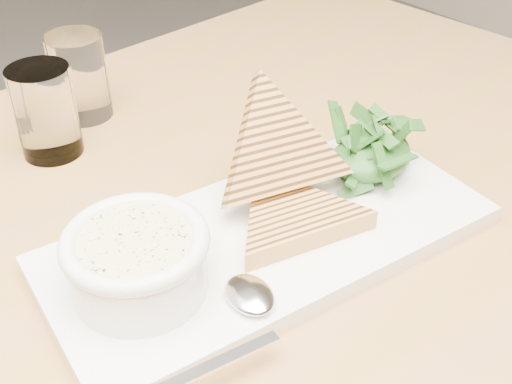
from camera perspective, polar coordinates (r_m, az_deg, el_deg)
table_top at (r=0.61m, az=-3.57°, el=-5.91°), size 1.33×0.94×0.04m
table_leg_br at (r=1.38m, az=7.27°, el=1.18°), size 0.06×0.06×0.71m
platter at (r=0.59m, az=1.24°, el=-4.12°), size 0.43×0.23×0.02m
soup_bowl at (r=0.53m, az=-10.38°, el=-6.69°), size 0.11×0.11×0.04m
soup at (r=0.51m, az=-10.70°, el=-4.47°), size 0.09×0.09×0.01m
bowl_rim at (r=0.51m, az=-10.73°, el=-4.30°), size 0.12×0.12×0.01m
sandwich_flat at (r=0.59m, az=3.25°, el=-2.21°), size 0.19×0.19×0.02m
sandwich_lean at (r=0.60m, az=1.97°, el=3.66°), size 0.19×0.20×0.17m
salad_base at (r=0.66m, az=10.20°, el=3.10°), size 0.09×0.07×0.04m
arugula_pile at (r=0.66m, az=10.29°, el=3.78°), size 0.11×0.10×0.05m
spoon_bowl at (r=0.52m, az=-0.56°, el=-9.09°), size 0.04×0.05×0.01m
spoon_handle at (r=0.47m, az=-4.78°, el=-15.52°), size 0.12×0.03×0.00m
glass_near at (r=0.74m, az=-18.19°, el=6.80°), size 0.07×0.07×0.10m
glass_far at (r=0.80m, az=-15.42°, el=9.85°), size 0.07×0.07×0.10m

